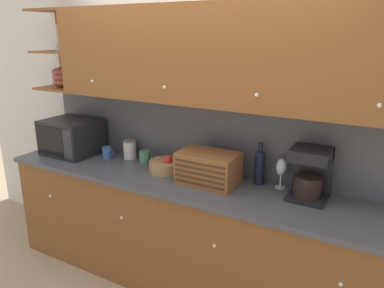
% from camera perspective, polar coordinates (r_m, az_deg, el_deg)
% --- Properties ---
extents(ground_plane, '(24.00, 24.00, 0.00)m').
position_cam_1_polar(ground_plane, '(3.61, 1.77, -17.88)').
color(ground_plane, tan).
extents(wall_back, '(5.65, 0.06, 2.60)m').
position_cam_1_polar(wall_back, '(3.09, 2.25, 2.70)').
color(wall_back, white).
rests_on(wall_back, ground_plane).
extents(counter_unit, '(3.27, 0.64, 0.95)m').
position_cam_1_polar(counter_unit, '(3.13, -0.86, -13.47)').
color(counter_unit, brown).
rests_on(counter_unit, ground_plane).
extents(backsplash_panel, '(3.25, 0.01, 0.59)m').
position_cam_1_polar(backsplash_panel, '(3.07, 1.92, 1.49)').
color(backsplash_panel, '#4C4C51').
rests_on(backsplash_panel, counter_unit).
extents(upper_cabinets, '(3.25, 0.38, 0.71)m').
position_cam_1_polar(upper_cabinets, '(2.74, 3.37, 13.31)').
color(upper_cabinets, brown).
rests_on(upper_cabinets, backsplash_panel).
extents(microwave, '(0.48, 0.42, 0.32)m').
position_cam_1_polar(microwave, '(3.67, -17.87, 1.08)').
color(microwave, black).
rests_on(microwave, counter_unit).
extents(mug_blue_second, '(0.09, 0.08, 0.11)m').
position_cam_1_polar(mug_blue_second, '(3.47, -12.81, -1.27)').
color(mug_blue_second, '#38669E').
rests_on(mug_blue_second, counter_unit).
extents(storage_canister, '(0.12, 0.12, 0.16)m').
position_cam_1_polar(storage_canister, '(3.42, -9.47, -0.82)').
color(storage_canister, silver).
rests_on(storage_canister, counter_unit).
extents(mug, '(0.10, 0.09, 0.11)m').
position_cam_1_polar(mug, '(3.29, -7.21, -1.98)').
color(mug, '#4C845B').
rests_on(mug, counter_unit).
extents(fruit_basket, '(0.27, 0.27, 0.15)m').
position_cam_1_polar(fruit_basket, '(3.07, -4.02, -3.30)').
color(fruit_basket, '#A87F4C').
rests_on(fruit_basket, counter_unit).
extents(bread_box, '(0.44, 0.29, 0.25)m').
position_cam_1_polar(bread_box, '(2.80, 2.50, -3.70)').
color(bread_box, brown).
rests_on(bread_box, counter_unit).
extents(wine_bottle, '(0.07, 0.07, 0.33)m').
position_cam_1_polar(wine_bottle, '(2.83, 10.29, -3.25)').
color(wine_bottle, black).
rests_on(wine_bottle, counter_unit).
extents(wine_glass, '(0.08, 0.08, 0.23)m').
position_cam_1_polar(wine_glass, '(2.79, 13.46, -3.58)').
color(wine_glass, silver).
rests_on(wine_glass, counter_unit).
extents(coffee_maker, '(0.26, 0.25, 0.36)m').
position_cam_1_polar(coffee_maker, '(2.66, 17.56, -4.25)').
color(coffee_maker, black).
rests_on(coffee_maker, counter_unit).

